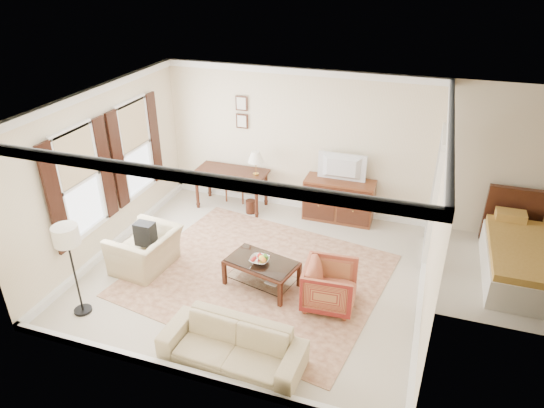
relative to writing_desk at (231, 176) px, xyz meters
The scene contains 21 objects.
room_shell 2.98m from the writing_desk, 57.96° to the right, with size 5.51×5.01×2.91m.
annex_bedroom 5.84m from the writing_desk, ahead, with size 3.00×2.70×2.90m.
window_front 3.20m from the writing_desk, 117.62° to the right, with size 0.12×1.56×1.80m, color #CCB284, non-canonical shape.
window_rear 2.01m from the writing_desk, 141.65° to the right, with size 0.12×1.56×1.80m, color #CCB284, non-canonical shape.
doorway 4.03m from the writing_desk, ahead, with size 0.10×1.12×2.25m, color white, non-canonical shape.
rug 2.65m from the writing_desk, 57.64° to the right, with size 3.94×3.38×0.01m, color brown.
writing_desk is the anchor object (origin of this frame).
desk_chair 0.39m from the writing_desk, 91.95° to the left, with size 0.45×0.45×1.05m, color brown, non-canonical shape.
desk_lamp 0.66m from the writing_desk, ahead, with size 0.32×0.32×0.50m, color silver, non-canonical shape.
framed_prints 1.32m from the writing_desk, 77.17° to the left, with size 0.25×0.04×0.68m, color #3B1B10, non-canonical shape.
sideboard 2.26m from the writing_desk, ahead, with size 1.37×0.53×0.84m, color brown.
tv 2.32m from the writing_desk, ahead, with size 0.90×0.52×0.12m, color black.
coffee_table 2.86m from the writing_desk, 57.65° to the right, with size 1.23×0.89×0.47m.
fruit_bowl 2.87m from the writing_desk, 58.39° to the right, with size 0.42×0.42×0.10m, color silver.
book_a 2.78m from the writing_desk, 57.13° to the right, with size 0.28×0.04×0.38m, color brown.
book_b 2.96m from the writing_desk, 55.66° to the right, with size 0.28×0.03×0.38m, color brown.
striped_armchair 3.68m from the writing_desk, 43.58° to the right, with size 0.76×0.71×0.78m, color maroon.
club_armchair 2.60m from the writing_desk, 101.41° to the right, with size 1.05×0.68×0.92m, color #CBBA89.
backpack 2.57m from the writing_desk, 100.71° to the right, with size 0.32×0.22×0.40m, color black.
sofa 4.43m from the writing_desk, 67.22° to the right, with size 1.88×0.55×0.74m, color #CBBA89.
floor_lamp 3.98m from the writing_desk, 102.00° to the right, with size 0.36×0.36×1.48m.
Camera 1 is at (2.43, -6.35, 4.82)m, focal length 32.00 mm.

